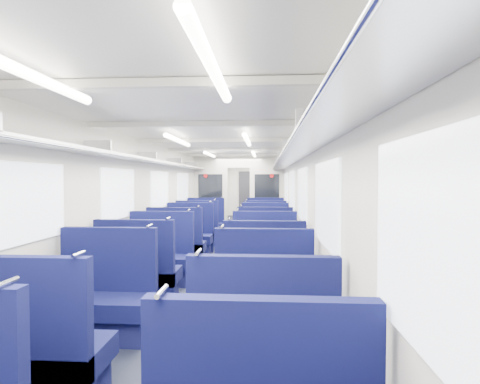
# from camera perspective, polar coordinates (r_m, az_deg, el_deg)

# --- Properties ---
(floor) EXTENTS (2.80, 18.00, 0.01)m
(floor) POSITION_cam_1_polar(r_m,az_deg,el_deg) (8.90, -1.76, -8.77)
(floor) COLOR black
(floor) RESTS_ON ground
(ceiling) EXTENTS (2.80, 18.00, 0.01)m
(ceiling) POSITION_cam_1_polar(r_m,az_deg,el_deg) (8.77, -1.78, 6.50)
(ceiling) COLOR silver
(ceiling) RESTS_ON wall_left
(wall_left) EXTENTS (0.02, 18.00, 2.35)m
(wall_left) POSITION_cam_1_polar(r_m,az_deg,el_deg) (9.00, -10.67, -1.14)
(wall_left) COLOR beige
(wall_left) RESTS_ON floor
(dado_left) EXTENTS (0.03, 17.90, 0.70)m
(dado_left) POSITION_cam_1_polar(r_m,az_deg,el_deg) (9.08, -10.55, -6.35)
(dado_left) COLOR #111338
(dado_left) RESTS_ON floor
(wall_right) EXTENTS (0.02, 18.00, 2.35)m
(wall_right) POSITION_cam_1_polar(r_m,az_deg,el_deg) (8.73, 7.42, -1.21)
(wall_right) COLOR beige
(wall_right) RESTS_ON floor
(dado_right) EXTENTS (0.03, 17.90, 0.70)m
(dado_right) POSITION_cam_1_polar(r_m,az_deg,el_deg) (8.81, 7.30, -6.58)
(dado_right) COLOR #111338
(dado_right) RESTS_ON floor
(wall_far) EXTENTS (2.80, 0.02, 2.35)m
(wall_far) POSITION_cam_1_polar(r_m,az_deg,el_deg) (17.73, 1.06, 0.35)
(wall_far) COLOR beige
(wall_far) RESTS_ON floor
(luggage_rack_left) EXTENTS (0.36, 17.40, 0.18)m
(luggage_rack_left) POSITION_cam_1_polar(r_m,az_deg,el_deg) (8.95, -9.54, 3.96)
(luggage_rack_left) COLOR #B2B5BA
(luggage_rack_left) RESTS_ON wall_left
(luggage_rack_right) EXTENTS (0.36, 17.40, 0.18)m
(luggage_rack_right) POSITION_cam_1_polar(r_m,az_deg,el_deg) (8.72, 6.21, 4.03)
(luggage_rack_right) COLOR #B2B5BA
(luggage_rack_right) RESTS_ON wall_right
(windows) EXTENTS (2.78, 15.60, 0.75)m
(windows) POSITION_cam_1_polar(r_m,az_deg,el_deg) (8.29, -2.08, 0.33)
(windows) COLOR white
(windows) RESTS_ON wall_left
(ceiling_fittings) EXTENTS (2.70, 16.06, 0.11)m
(ceiling_fittings) POSITION_cam_1_polar(r_m,az_deg,el_deg) (8.51, -1.95, 6.23)
(ceiling_fittings) COLOR beige
(ceiling_fittings) RESTS_ON ceiling
(end_door) EXTENTS (0.75, 0.06, 2.00)m
(end_door) POSITION_cam_1_polar(r_m,az_deg,el_deg) (17.68, 1.05, -0.22)
(end_door) COLOR black
(end_door) RESTS_ON floor
(bulkhead) EXTENTS (2.80, 0.10, 2.35)m
(bulkhead) POSITION_cam_1_polar(r_m,az_deg,el_deg) (12.14, -0.21, -0.07)
(bulkhead) COLOR beige
(bulkhead) RESTS_ON floor
(seat_4) EXTENTS (1.04, 0.57, 1.16)m
(seat_4) POSITION_cam_1_polar(r_m,az_deg,el_deg) (3.39, -28.26, -20.65)
(seat_4) COLOR #0E1244
(seat_4) RESTS_ON floor
(seat_5) EXTENTS (1.04, 0.57, 1.16)m
(seat_5) POSITION_cam_1_polar(r_m,az_deg,el_deg) (3.05, 3.34, -23.01)
(seat_5) COLOR #0E1244
(seat_5) RESTS_ON floor
(seat_6) EXTENTS (1.04, 0.57, 1.16)m
(seat_6) POSITION_cam_1_polar(r_m,az_deg,el_deg) (4.47, -19.13, -14.95)
(seat_6) COLOR #0E1244
(seat_6) RESTS_ON floor
(seat_7) EXTENTS (1.04, 0.57, 1.16)m
(seat_7) POSITION_cam_1_polar(r_m,az_deg,el_deg) (4.15, 3.48, -16.18)
(seat_7) COLOR #0E1244
(seat_7) RESTS_ON floor
(seat_8) EXTENTS (1.04, 0.57, 1.16)m
(seat_8) POSITION_cam_1_polar(r_m,az_deg,el_deg) (5.45, -14.58, -11.84)
(seat_8) COLOR #0E1244
(seat_8) RESTS_ON floor
(seat_9) EXTENTS (1.04, 0.57, 1.16)m
(seat_9) POSITION_cam_1_polar(r_m,az_deg,el_deg) (5.17, 3.55, -12.52)
(seat_9) COLOR #0E1244
(seat_9) RESTS_ON floor
(seat_10) EXTENTS (1.04, 0.57, 1.16)m
(seat_10) POSITION_cam_1_polar(r_m,az_deg,el_deg) (6.42, -11.60, -9.72)
(seat_10) COLOR #0E1244
(seat_10) RESTS_ON floor
(seat_11) EXTENTS (1.04, 0.57, 1.16)m
(seat_11) POSITION_cam_1_polar(r_m,az_deg,el_deg) (6.32, 3.60, -9.87)
(seat_11) COLOR #0E1244
(seat_11) RESTS_ON floor
(seat_12) EXTENTS (1.04, 0.57, 1.16)m
(seat_12) POSITION_cam_1_polar(r_m,az_deg,el_deg) (7.53, -9.23, -7.99)
(seat_12) COLOR #0E1244
(seat_12) RESTS_ON floor
(seat_13) EXTENTS (1.04, 0.57, 1.16)m
(seat_13) POSITION_cam_1_polar(r_m,az_deg,el_deg) (7.53, 3.63, -7.97)
(seat_13) COLOR #0E1244
(seat_13) RESTS_ON floor
(seat_14) EXTENTS (1.04, 0.57, 1.16)m
(seat_14) POSITION_cam_1_polar(r_m,az_deg,el_deg) (8.71, -7.41, -6.65)
(seat_14) COLOR #0E1244
(seat_14) RESTS_ON floor
(seat_15) EXTENTS (1.04, 0.57, 1.16)m
(seat_15) POSITION_cam_1_polar(r_m,az_deg,el_deg) (8.60, 3.66, -6.74)
(seat_15) COLOR #0E1244
(seat_15) RESTS_ON floor
(seat_16) EXTENTS (1.04, 0.57, 1.16)m
(seat_16) POSITION_cam_1_polar(r_m,az_deg,el_deg) (9.80, -6.12, -5.69)
(seat_16) COLOR #0E1244
(seat_16) RESTS_ON floor
(seat_17) EXTENTS (1.04, 0.57, 1.16)m
(seat_17) POSITION_cam_1_polar(r_m,az_deg,el_deg) (9.70, 3.67, -5.76)
(seat_17) COLOR #0E1244
(seat_17) RESTS_ON floor
(seat_18) EXTENTS (1.04, 0.57, 1.16)m
(seat_18) POSITION_cam_1_polar(r_m,az_deg,el_deg) (10.89, -5.11, -4.93)
(seat_18) COLOR #0E1244
(seat_18) RESTS_ON floor
(seat_19) EXTENTS (1.04, 0.57, 1.16)m
(seat_19) POSITION_cam_1_polar(r_m,az_deg,el_deg) (10.96, 3.69, -4.88)
(seat_19) COLOR #0E1244
(seat_19) RESTS_ON floor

